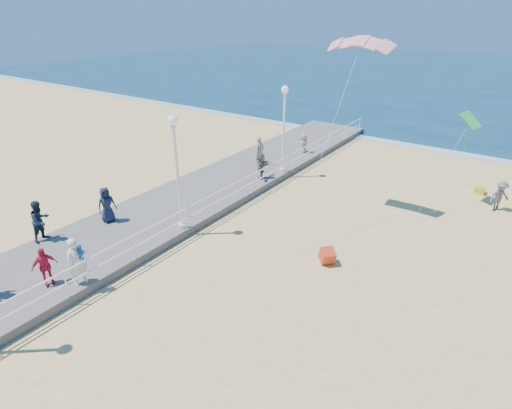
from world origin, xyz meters
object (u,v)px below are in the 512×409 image
Objects in this scene: lamp_post_mid at (176,162)px; beach_walker_c at (304,146)px; woman_holding_toddler at (77,262)px; spectator_3 at (45,266)px; beach_chair_left at (480,190)px; toddler_held at (82,254)px; beach_walker_a at (500,196)px; spectator_7 at (40,221)px; lamp_post_far at (284,121)px; spectator_6 at (260,151)px; spectator_5 at (261,166)px; spectator_4 at (107,205)px; box_kite at (327,257)px.

beach_walker_c is at bearing 93.41° from lamp_post_mid.
woman_holding_toddler is 18.42m from beach_walker_c.
spectator_3 is 2.79× the size of beach_chair_left.
beach_walker_a is (11.77, 16.64, -0.81)m from toddler_held.
toddler_held is 4.43m from spectator_7.
lamp_post_far is 2.83× the size of spectator_7.
spectator_3 is 0.81× the size of spectator_6.
toddler_held is 1.50m from spectator_3.
woman_holding_toddler is at bearing -40.53° from spectator_3.
beach_walker_a is (12.88, 17.52, -0.33)m from spectator_3.
spectator_7 reaches higher than spectator_5.
spectator_4 is 14.95m from beach_walker_c.
box_kite is at bearing -75.25° from spectator_7.
woman_holding_toddler is 0.37m from toddler_held.
spectator_3 is 0.85× the size of beach_walker_c.
spectator_7 is 1.13× the size of beach_walker_a.
box_kite is at bearing -32.56° from spectator_3.
beach_chair_left is (10.82, 18.74, -1.14)m from woman_holding_toddler.
spectator_7 is at bearing 178.64° from beach_walker_a.
spectator_5 is (0.57, 13.26, 0.03)m from spectator_3.
box_kite is at bearing -109.28° from beach_chair_left.
spectator_7 is at bearing 151.46° from spectator_5.
box_kite is (6.67, -7.24, -3.36)m from lamp_post_far.
woman_holding_toddler is 0.99× the size of spectator_6.
spectator_4 is (-3.36, -1.58, -2.38)m from lamp_post_mid.
spectator_7 is (-4.35, 0.79, -0.30)m from toddler_held.
spectator_6 is 13.67m from spectator_7.
spectator_3 is at bearing 138.15° from toddler_held.
beach_chair_left is (-1.10, 1.95, -0.63)m from beach_walker_a.
spectator_6 is at bearing -24.40° from spectator_7.
lamp_post_mid is 9.61m from spectator_6.
lamp_post_far reaches higher than woman_holding_toddler.
spectator_7 reaches higher than beach_chair_left.
spectator_7 is at bearing -107.69° from lamp_post_far.
spectator_5 is 0.96× the size of beach_walker_a.
toddler_held is 0.49× the size of spectator_5.
lamp_post_far is 10.41m from box_kite.
spectator_3 reaches higher than beach_chair_left.
woman_holding_toddler is at bearing -90.20° from lamp_post_far.
box_kite is (7.45, -11.38, -0.60)m from beach_walker_c.
woman_holding_toddler is (-0.05, -5.27, -2.32)m from lamp_post_mid.
spectator_3 is 3.65m from spectator_7.
toddler_held is 1.43× the size of beach_chair_left.
spectator_3 is 2.55× the size of box_kite.
spectator_5 is at bearing 95.94° from box_kite.
spectator_6 reaches higher than beach_walker_a.
spectator_7 is (-3.24, 1.68, 0.18)m from spectator_3.
beach_walker_a is (13.74, 2.39, -0.51)m from spectator_6.
woman_holding_toddler is at bearing -120.00° from beach_chair_left.
spectator_5 reaches higher than beach_chair_left.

